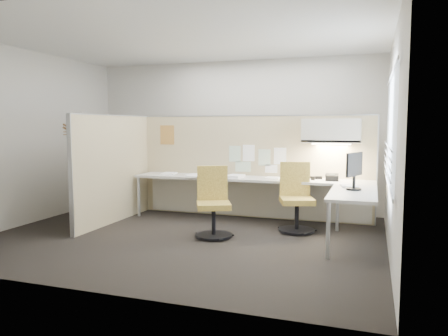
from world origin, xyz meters
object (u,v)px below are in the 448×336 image
(monitor, at_px, (354,169))
(phone, at_px, (332,177))
(desk, at_px, (267,187))
(chair_left, at_px, (213,204))
(chair_right, at_px, (296,200))

(monitor, relative_size, phone, 2.25)
(desk, distance_m, chair_left, 1.15)
(chair_left, relative_size, monitor, 1.99)
(chair_left, bearing_deg, desk, 36.69)
(desk, height_order, phone, phone)
(desk, relative_size, chair_right, 3.91)
(desk, height_order, chair_left, chair_left)
(monitor, bearing_deg, chair_right, 81.98)
(desk, bearing_deg, phone, 9.59)
(phone, bearing_deg, chair_left, -147.60)
(chair_left, height_order, chair_right, chair_right)
(chair_right, bearing_deg, monitor, -46.98)
(monitor, xyz_separation_m, phone, (-0.37, 0.93, -0.24))
(desk, distance_m, phone, 1.03)
(chair_left, height_order, phone, chair_left)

